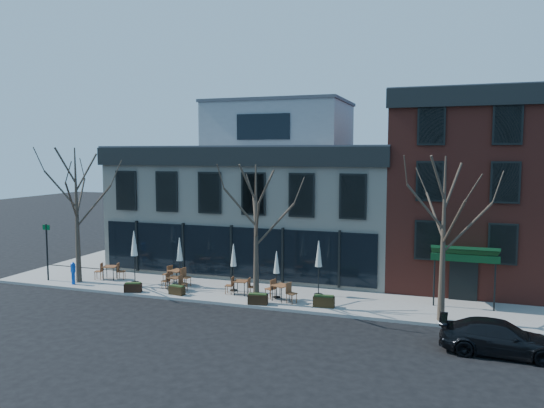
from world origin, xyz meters
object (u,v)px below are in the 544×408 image
(cafe_set_0, at_px, (110,271))
(call_box, at_px, (73,272))
(umbrella_0, at_px, (134,246))
(parked_sedan, at_px, (500,338))

(cafe_set_0, bearing_deg, call_box, -125.94)
(call_box, distance_m, cafe_set_0, 2.16)
(umbrella_0, bearing_deg, parked_sedan, -13.53)
(call_box, distance_m, umbrella_0, 3.82)
(call_box, relative_size, umbrella_0, 0.43)
(parked_sedan, distance_m, cafe_set_0, 21.95)
(parked_sedan, height_order, umbrella_0, umbrella_0)
(parked_sedan, xyz_separation_m, cafe_set_0, (-21.37, 4.98, 0.00))
(parked_sedan, relative_size, cafe_set_0, 2.35)
(call_box, height_order, cafe_set_0, call_box)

